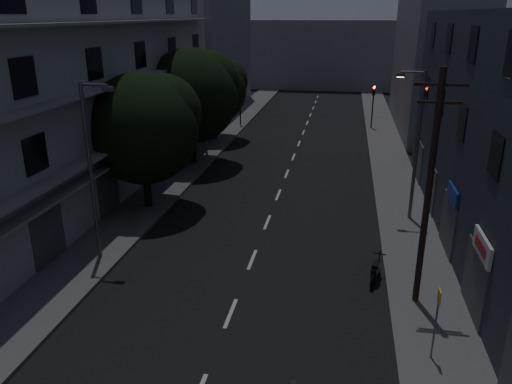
% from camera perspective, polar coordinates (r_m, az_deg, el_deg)
% --- Properties ---
extents(ground, '(160.00, 160.00, 0.00)m').
position_cam_1_polar(ground, '(36.35, 3.63, 2.34)').
color(ground, black).
rests_on(ground, ground).
extents(sidewalk_left, '(3.00, 90.00, 0.15)m').
position_cam_1_polar(sidewalk_left, '(37.86, -7.73, 3.03)').
color(sidewalk_left, '#565659').
rests_on(sidewalk_left, ground).
extents(sidewalk_right, '(3.00, 90.00, 0.15)m').
position_cam_1_polar(sidewalk_right, '(36.30, 15.47, 1.75)').
color(sidewalk_right, '#565659').
rests_on(sidewalk_right, ground).
extents(lane_markings, '(0.15, 60.50, 0.01)m').
position_cam_1_polar(lane_markings, '(42.32, 4.63, 4.82)').
color(lane_markings, beige).
rests_on(lane_markings, ground).
extents(building_left, '(7.00, 36.00, 14.00)m').
position_cam_1_polar(building_left, '(31.95, -20.05, 11.66)').
color(building_left, '#A3A39E').
rests_on(building_left, ground).
extents(building_far_left, '(6.00, 20.00, 16.00)m').
position_cam_1_polar(building_far_left, '(59.70, -5.47, 16.89)').
color(building_far_left, slate).
rests_on(building_far_left, ground).
extents(building_far_right, '(6.00, 20.00, 13.00)m').
position_cam_1_polar(building_far_right, '(52.31, 19.69, 13.85)').
color(building_far_right, slate).
rests_on(building_far_right, ground).
extents(building_far_end, '(24.00, 8.00, 10.00)m').
position_cam_1_polar(building_far_end, '(79.79, 7.66, 15.33)').
color(building_far_end, slate).
rests_on(building_far_end, ground).
extents(tree_near, '(6.29, 6.29, 7.75)m').
position_cam_1_polar(tree_near, '(28.80, -12.68, 7.57)').
color(tree_near, black).
rests_on(tree_near, sidewalk_left).
extents(tree_mid, '(6.87, 6.87, 8.46)m').
position_cam_1_polar(tree_mid, '(37.25, -7.32, 11.23)').
color(tree_mid, black).
rests_on(tree_mid, sidewalk_left).
extents(tree_far, '(5.87, 5.87, 7.26)m').
position_cam_1_polar(tree_far, '(44.93, -4.83, 11.79)').
color(tree_far, black).
rests_on(tree_far, sidewalk_left).
extents(traffic_signal_far_right, '(0.28, 0.37, 4.10)m').
position_cam_1_polar(traffic_signal_far_right, '(50.78, 13.26, 10.43)').
color(traffic_signal_far_right, black).
rests_on(traffic_signal_far_right, sidewalk_right).
extents(traffic_signal_far_left, '(0.28, 0.37, 4.10)m').
position_cam_1_polar(traffic_signal_far_left, '(51.03, -1.83, 10.98)').
color(traffic_signal_far_left, black).
rests_on(traffic_signal_far_left, sidewalk_left).
extents(street_lamp_left_near, '(1.51, 0.25, 8.00)m').
position_cam_1_polar(street_lamp_left_near, '(23.04, -18.21, 3.04)').
color(street_lamp_left_near, '#585A5F').
rests_on(street_lamp_left_near, sidewalk_left).
extents(street_lamp_right, '(1.51, 0.25, 8.00)m').
position_cam_1_polar(street_lamp_right, '(27.68, 17.77, 5.77)').
color(street_lamp_right, '#55575D').
rests_on(street_lamp_right, sidewalk_right).
extents(street_lamp_left_far, '(1.51, 0.25, 8.00)m').
position_cam_1_polar(street_lamp_left_far, '(41.04, -5.78, 10.87)').
color(street_lamp_left_far, '#585C60').
rests_on(street_lamp_left_far, sidewalk_left).
extents(utility_pole, '(1.80, 0.24, 9.00)m').
position_cam_1_polar(utility_pole, '(19.20, 19.16, 0.53)').
color(utility_pole, black).
rests_on(utility_pole, sidewalk_right).
extents(bus_stop_sign, '(0.06, 0.35, 2.52)m').
position_cam_1_polar(bus_stop_sign, '(17.26, 20.00, -12.76)').
color(bus_stop_sign, '#595B60').
rests_on(bus_stop_sign, sidewalk_right).
extents(motorcycle, '(0.70, 1.84, 1.20)m').
position_cam_1_polar(motorcycle, '(22.08, 13.53, -8.84)').
color(motorcycle, black).
rests_on(motorcycle, ground).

